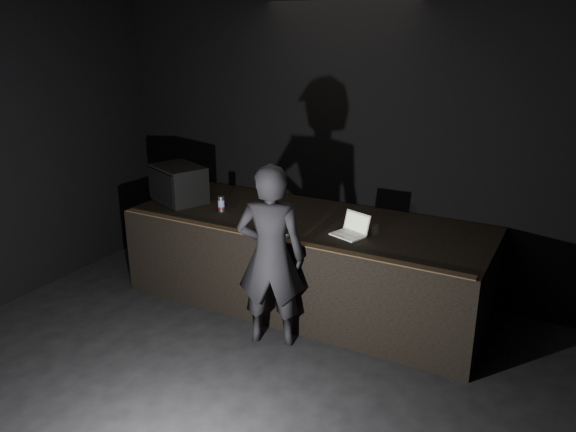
% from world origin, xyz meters
% --- Properties ---
extents(room_walls, '(6.10, 7.10, 3.52)m').
position_xyz_m(room_walls, '(0.00, 0.00, 2.02)').
color(room_walls, black).
rests_on(room_walls, ground).
extents(stage_riser, '(4.00, 1.50, 1.00)m').
position_xyz_m(stage_riser, '(0.00, 2.73, 0.50)').
color(stage_riser, black).
rests_on(stage_riser, ground).
extents(riser_lip, '(3.92, 0.10, 0.01)m').
position_xyz_m(riser_lip, '(0.00, 2.02, 1.01)').
color(riser_lip, brown).
rests_on(riser_lip, stage_riser).
extents(stage_monitor, '(0.79, 0.69, 0.44)m').
position_xyz_m(stage_monitor, '(-1.67, 2.59, 1.22)').
color(stage_monitor, black).
rests_on(stage_monitor, stage_riser).
extents(cable, '(0.90, 0.22, 0.02)m').
position_xyz_m(cable, '(-1.38, 2.78, 1.01)').
color(cable, black).
rests_on(cable, stage_riser).
extents(laptop, '(0.39, 0.37, 0.22)m').
position_xyz_m(laptop, '(0.62, 2.50, 1.06)').
color(laptop, silver).
rests_on(laptop, stage_riser).
extents(beer_can, '(0.07, 0.07, 0.18)m').
position_xyz_m(beer_can, '(-0.99, 2.50, 1.09)').
color(beer_can, silver).
rests_on(beer_can, stage_riser).
extents(plastic_cup, '(0.09, 0.09, 0.11)m').
position_xyz_m(plastic_cup, '(0.83, 2.62, 1.05)').
color(plastic_cup, white).
rests_on(plastic_cup, stage_riser).
extents(wii_remote, '(0.04, 0.14, 0.03)m').
position_xyz_m(wii_remote, '(0.07, 2.08, 1.01)').
color(wii_remote, silver).
rests_on(wii_remote, stage_riser).
extents(person, '(0.78, 0.64, 1.84)m').
position_xyz_m(person, '(0.08, 1.78, 0.92)').
color(person, black).
rests_on(person, ground).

